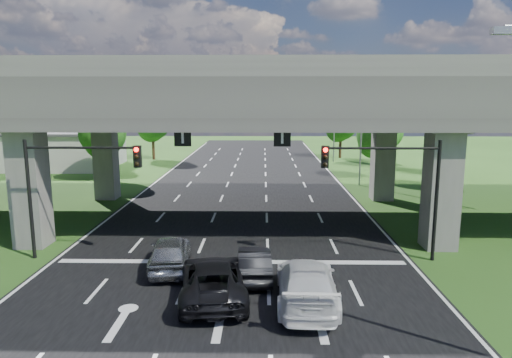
{
  "coord_description": "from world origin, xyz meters",
  "views": [
    {
      "loc": [
        1.56,
        -17.83,
        7.94
      ],
      "look_at": [
        1.14,
        8.1,
        3.36
      ],
      "focal_mm": 32.0,
      "sensor_mm": 36.0,
      "label": 1
    }
  ],
  "objects_px": {
    "signal_right": "(393,178)",
    "car_trailing": "(213,279)",
    "car_dark": "(254,263)",
    "car_white": "(306,283)",
    "signal_left": "(71,177)",
    "car_silver": "(170,252)",
    "streetlight_far": "(357,122)",
    "streetlight_beyond": "(331,116)"
  },
  "relations": [
    {
      "from": "car_trailing",
      "to": "signal_right",
      "type": "bearing_deg",
      "value": -158.32
    },
    {
      "from": "signal_left",
      "to": "car_silver",
      "type": "xyz_separation_m",
      "value": [
        5.01,
        -1.35,
        -3.37
      ]
    },
    {
      "from": "streetlight_far",
      "to": "streetlight_beyond",
      "type": "bearing_deg",
      "value": 90.0
    },
    {
      "from": "car_silver",
      "to": "car_dark",
      "type": "bearing_deg",
      "value": 158.2
    },
    {
      "from": "signal_left",
      "to": "car_trailing",
      "type": "distance_m",
      "value": 9.29
    },
    {
      "from": "streetlight_beyond",
      "to": "car_silver",
      "type": "relative_size",
      "value": 2.17
    },
    {
      "from": "signal_right",
      "to": "car_dark",
      "type": "relative_size",
      "value": 1.47
    },
    {
      "from": "streetlight_beyond",
      "to": "car_trailing",
      "type": "xyz_separation_m",
      "value": [
        -10.54,
        -40.57,
        -5.05
      ]
    },
    {
      "from": "signal_left",
      "to": "car_white",
      "type": "bearing_deg",
      "value": -24.01
    },
    {
      "from": "signal_left",
      "to": "streetlight_far",
      "type": "xyz_separation_m",
      "value": [
        17.92,
        20.06,
        1.66
      ]
    },
    {
      "from": "car_silver",
      "to": "car_dark",
      "type": "height_order",
      "value": "car_silver"
    },
    {
      "from": "streetlight_beyond",
      "to": "car_silver",
      "type": "xyz_separation_m",
      "value": [
        -12.91,
        -37.41,
        -5.03
      ]
    },
    {
      "from": "car_silver",
      "to": "streetlight_far",
      "type": "bearing_deg",
      "value": -128.23
    },
    {
      "from": "streetlight_far",
      "to": "car_silver",
      "type": "xyz_separation_m",
      "value": [
        -12.91,
        -21.41,
        -5.03
      ]
    },
    {
      "from": "streetlight_far",
      "to": "car_white",
      "type": "bearing_deg",
      "value": -105.31
    },
    {
      "from": "car_dark",
      "to": "car_trailing",
      "type": "distance_m",
      "value": 2.66
    },
    {
      "from": "car_dark",
      "to": "car_trailing",
      "type": "xyz_separation_m",
      "value": [
        -1.61,
        -2.12,
        0.09
      ]
    },
    {
      "from": "streetlight_far",
      "to": "car_white",
      "type": "xyz_separation_m",
      "value": [
        -6.84,
        -24.99,
        -5.0
      ]
    },
    {
      "from": "signal_left",
      "to": "car_trailing",
      "type": "bearing_deg",
      "value": -31.45
    },
    {
      "from": "signal_right",
      "to": "car_dark",
      "type": "distance_m",
      "value": 7.89
    },
    {
      "from": "signal_left",
      "to": "car_dark",
      "type": "height_order",
      "value": "signal_left"
    },
    {
      "from": "streetlight_far",
      "to": "car_dark",
      "type": "height_order",
      "value": "streetlight_far"
    },
    {
      "from": "signal_left",
      "to": "car_silver",
      "type": "height_order",
      "value": "signal_left"
    },
    {
      "from": "streetlight_far",
      "to": "car_dark",
      "type": "distance_m",
      "value": 24.71
    },
    {
      "from": "signal_right",
      "to": "streetlight_beyond",
      "type": "distance_m",
      "value": 36.17
    },
    {
      "from": "signal_left",
      "to": "streetlight_beyond",
      "type": "bearing_deg",
      "value": 63.57
    },
    {
      "from": "car_dark",
      "to": "car_trailing",
      "type": "height_order",
      "value": "car_trailing"
    },
    {
      "from": "signal_right",
      "to": "signal_left",
      "type": "relative_size",
      "value": 1.0
    },
    {
      "from": "streetlight_far",
      "to": "car_trailing",
      "type": "relative_size",
      "value": 1.82
    },
    {
      "from": "signal_right",
      "to": "car_trailing",
      "type": "distance_m",
      "value": 10.01
    },
    {
      "from": "car_dark",
      "to": "streetlight_far",
      "type": "bearing_deg",
      "value": -114.85
    },
    {
      "from": "signal_left",
      "to": "streetlight_far",
      "type": "height_order",
      "value": "streetlight_far"
    },
    {
      "from": "streetlight_beyond",
      "to": "car_dark",
      "type": "relative_size",
      "value": 2.45
    },
    {
      "from": "car_dark",
      "to": "car_trailing",
      "type": "relative_size",
      "value": 0.74
    },
    {
      "from": "car_dark",
      "to": "car_white",
      "type": "relative_size",
      "value": 0.72
    },
    {
      "from": "car_dark",
      "to": "car_silver",
      "type": "bearing_deg",
      "value": -17.83
    },
    {
      "from": "signal_left",
      "to": "streetlight_beyond",
      "type": "xyz_separation_m",
      "value": [
        17.92,
        36.06,
        1.66
      ]
    },
    {
      "from": "streetlight_beyond",
      "to": "car_white",
      "type": "bearing_deg",
      "value": -99.48
    },
    {
      "from": "streetlight_far",
      "to": "car_trailing",
      "type": "bearing_deg",
      "value": -113.23
    },
    {
      "from": "streetlight_far",
      "to": "car_white",
      "type": "height_order",
      "value": "streetlight_far"
    },
    {
      "from": "signal_right",
      "to": "car_trailing",
      "type": "bearing_deg",
      "value": -151.38
    },
    {
      "from": "signal_right",
      "to": "car_white",
      "type": "bearing_deg",
      "value": -132.8
    }
  ]
}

